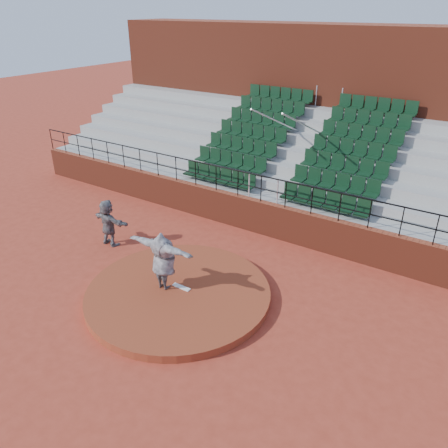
{
  "coord_description": "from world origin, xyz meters",
  "views": [
    {
      "loc": [
        7.01,
        -8.23,
        7.88
      ],
      "look_at": [
        0.0,
        2.5,
        1.4
      ],
      "focal_mm": 35.0,
      "sensor_mm": 36.0,
      "label": 1
    }
  ],
  "objects": [
    {
      "name": "wall_railing",
      "position": [
        0.0,
        5.0,
        2.03
      ],
      "size": [
        24.04,
        0.05,
        1.03
      ],
      "color": "black",
      "rests_on": "boundary_wall"
    },
    {
      "name": "pitching_rubber",
      "position": [
        0.0,
        0.15,
        0.27
      ],
      "size": [
        0.6,
        0.15,
        0.03
      ],
      "primitive_type": "cube",
      "color": "white",
      "rests_on": "pitchers_mound"
    },
    {
      "name": "pitcher",
      "position": [
        -0.44,
        -0.09,
        1.18
      ],
      "size": [
        2.29,
        0.65,
        1.86
      ],
      "primitive_type": "imported",
      "rotation": [
        0.0,
        0.0,
        3.16
      ],
      "color": "black",
      "rests_on": "pitchers_mound"
    },
    {
      "name": "fielder",
      "position": [
        -4.1,
        1.19,
        0.87
      ],
      "size": [
        1.64,
        0.58,
        1.75
      ],
      "primitive_type": "imported",
      "rotation": [
        0.0,
        0.0,
        3.1
      ],
      "color": "black",
      "rests_on": "ground"
    },
    {
      "name": "pitchers_mound",
      "position": [
        0.0,
        0.0,
        0.12
      ],
      "size": [
        5.5,
        5.5,
        0.25
      ],
      "primitive_type": "cylinder",
      "color": "brown",
      "rests_on": "ground"
    },
    {
      "name": "boundary_wall",
      "position": [
        0.0,
        5.0,
        0.65
      ],
      "size": [
        24.0,
        0.3,
        1.3
      ],
      "primitive_type": "cube",
      "color": "maroon",
      "rests_on": "ground"
    },
    {
      "name": "press_box_facade",
      "position": [
        0.0,
        12.6,
        3.55
      ],
      "size": [
        24.0,
        3.0,
        7.1
      ],
      "primitive_type": "cube",
      "color": "maroon",
      "rests_on": "ground"
    },
    {
      "name": "ground",
      "position": [
        0.0,
        0.0,
        0.0
      ],
      "size": [
        90.0,
        90.0,
        0.0
      ],
      "primitive_type": "plane",
      "color": "#A73A25",
      "rests_on": "ground"
    },
    {
      "name": "seating_deck",
      "position": [
        0.0,
        8.65,
        1.44
      ],
      "size": [
        24.0,
        5.97,
        4.63
      ],
      "color": "#9B9C96",
      "rests_on": "ground"
    }
  ]
}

